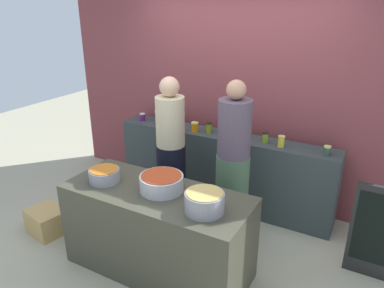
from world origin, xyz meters
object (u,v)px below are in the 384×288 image
cook_in_cap (233,170)px  chalkboard_sign (379,234)px  preserve_jar_9 (241,132)px  preserve_jar_2 (164,119)px  preserve_jar_0 (143,117)px  preserve_jar_5 (195,127)px  preserve_jar_7 (223,128)px  preserve_jar_8 (231,132)px  preserve_jar_10 (265,138)px  cooking_pot_right (204,202)px  preserve_jar_1 (158,116)px  cooking_pot_center (162,183)px  cooking_pot_left (104,175)px  preserve_jar_11 (281,141)px  bread_crate (47,221)px  preserve_jar_6 (209,128)px  preserve_jar_3 (169,121)px  preserve_jar_12 (327,151)px  preserve_jar_4 (177,123)px  cook_with_tongs (171,156)px

cook_in_cap → chalkboard_sign: cook_in_cap is taller
preserve_jar_9 → preserve_jar_2: bearing=179.0°
preserve_jar_0 → preserve_jar_5: 0.80m
preserve_jar_7 → preserve_jar_8: 0.17m
preserve_jar_10 → cooking_pot_right: bearing=-90.3°
preserve_jar_2 → preserve_jar_7: (0.81, 0.03, 0.00)m
preserve_jar_1 → cook_in_cap: cook_in_cap is taller
preserve_jar_2 → preserve_jar_9: (1.06, -0.02, 0.01)m
preserve_jar_0 → cooking_pot_right: 2.20m
preserve_jar_0 → preserve_jar_7: bearing=3.3°
cooking_pot_center → cooking_pot_right: (0.49, -0.12, 0.01)m
preserve_jar_8 → cooking_pot_left: bearing=-114.7°
preserve_jar_11 → cooking_pot_left: bearing=-131.1°
preserve_jar_1 → preserve_jar_11: size_ratio=1.14×
preserve_jar_0 → chalkboard_sign: preserve_jar_0 is taller
cooking_pot_center → cooking_pot_left: bearing=-168.7°
preserve_jar_5 → cooking_pot_right: bearing=-58.8°
preserve_jar_0 → cook_in_cap: (1.52, -0.55, -0.19)m
preserve_jar_5 → bread_crate: preserve_jar_5 is taller
preserve_jar_7 → preserve_jar_9: (0.25, -0.05, 0.00)m
preserve_jar_2 → preserve_jar_10: bearing=-1.1°
preserve_jar_6 → preserve_jar_3: bearing=-176.5°
preserve_jar_11 → cooking_pot_right: size_ratio=0.39×
preserve_jar_12 → chalkboard_sign: preserve_jar_12 is taller
preserve_jar_5 → preserve_jar_10: 0.86m
preserve_jar_8 → chalkboard_sign: preserve_jar_8 is taller
cooking_pot_center → bread_crate: bearing=-173.9°
cooking_pot_center → preserve_jar_4: bearing=115.9°
preserve_jar_8 → preserve_jar_9: (0.10, 0.03, 0.01)m
preserve_jar_2 → preserve_jar_4: preserve_jar_2 is taller
preserve_jar_1 → bread_crate: (-0.45, -1.55, -0.85)m
preserve_jar_3 → cook_in_cap: 1.23m
chalkboard_sign → preserve_jar_4: bearing=168.3°
preserve_jar_0 → preserve_jar_11: (1.85, -0.02, 0.01)m
preserve_jar_10 → bread_crate: (-1.92, -1.49, -0.84)m
cooking_pot_center → preserve_jar_2: bearing=122.4°
preserve_jar_0 → cook_with_tongs: (0.76, -0.52, -0.20)m
preserve_jar_6 → preserve_jar_9: bearing=1.4°
preserve_jar_12 → cooking_pot_right: (-0.67, -1.43, -0.06)m
preserve_jar_3 → bread_crate: size_ratio=0.33×
chalkboard_sign → preserve_jar_11: bearing=155.3°
preserve_jar_4 → preserve_jar_6: size_ratio=0.86×
cooking_pot_center → preserve_jar_12: bearing=48.4°
preserve_jar_12 → chalkboard_sign: 0.92m
preserve_jar_4 → cooking_pot_left: (0.08, -1.42, -0.08)m
preserve_jar_4 → preserve_jar_7: preserve_jar_7 is taller
cooking_pot_center → cooking_pot_right: size_ratio=1.22×
preserve_jar_5 → preserve_jar_8: (0.46, 0.02, 0.00)m
preserve_jar_6 → cooking_pot_right: (0.69, -1.46, -0.07)m
preserve_jar_8 → preserve_jar_6: bearing=175.5°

